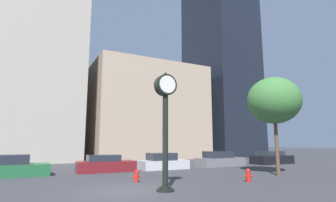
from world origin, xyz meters
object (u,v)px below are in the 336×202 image
(fire_hydrant_far, at_px, (248,175))
(car_black, at_px, (271,158))
(car_silver, at_px, (163,162))
(car_grey, at_px, (220,160))
(car_maroon, at_px, (105,164))
(bare_tree, at_px, (274,101))
(car_green, at_px, (10,168))
(street_clock, at_px, (165,114))
(fire_hydrant_near, at_px, (137,176))

(fire_hydrant_far, bearing_deg, car_black, 36.25)
(car_silver, xyz_separation_m, car_grey, (5.95, 0.07, 0.02))
(car_grey, relative_size, fire_hydrant_far, 6.71)
(car_maroon, xyz_separation_m, bare_tree, (9.66, -7.50, 4.49))
(car_maroon, bearing_deg, fire_hydrant_far, -53.31)
(car_black, xyz_separation_m, bare_tree, (-7.46, -7.09, 4.47))
(car_green, bearing_deg, car_black, -2.92)
(street_clock, distance_m, car_maroon, 9.58)
(car_green, bearing_deg, car_grey, -2.00)
(car_silver, distance_m, bare_tree, 9.92)
(car_green, distance_m, bare_tree, 18.04)
(car_silver, bearing_deg, street_clock, -114.98)
(car_black, distance_m, bare_tree, 11.22)
(car_grey, distance_m, fire_hydrant_far, 9.87)
(car_silver, bearing_deg, fire_hydrant_far, -81.82)
(car_green, bearing_deg, street_clock, -55.85)
(car_maroon, bearing_deg, car_silver, 1.04)
(street_clock, bearing_deg, car_black, 27.52)
(car_silver, height_order, car_black, car_silver)
(car_grey, relative_size, bare_tree, 0.72)
(bare_tree, bearing_deg, car_black, 43.56)
(bare_tree, bearing_deg, car_silver, 123.60)
(street_clock, bearing_deg, car_grey, 41.36)
(car_green, height_order, car_black, car_green)
(street_clock, height_order, fire_hydrant_far, street_clock)
(car_black, relative_size, fire_hydrant_far, 6.34)
(car_maroon, relative_size, bare_tree, 0.65)
(car_maroon, bearing_deg, car_black, 1.19)
(car_maroon, xyz_separation_m, car_black, (17.11, -0.41, 0.02))
(car_maroon, distance_m, car_silver, 4.76)
(car_black, bearing_deg, car_maroon, 177.95)
(car_maroon, height_order, car_silver, car_silver)
(car_silver, height_order, bare_tree, bare_tree)
(car_green, distance_m, car_silver, 10.94)
(bare_tree, bearing_deg, car_green, 154.97)
(car_grey, xyz_separation_m, fire_hydrant_far, (-4.84, -8.60, -0.21))
(car_green, bearing_deg, car_maroon, -1.19)
(fire_hydrant_far, bearing_deg, fire_hydrant_near, 153.97)
(car_grey, distance_m, fire_hydrant_near, 11.98)
(car_grey, relative_size, fire_hydrant_near, 7.16)
(car_maroon, height_order, car_black, car_black)
(street_clock, height_order, bare_tree, bare_tree)
(bare_tree, bearing_deg, street_clock, -170.17)
(car_silver, bearing_deg, car_black, -0.55)
(car_silver, bearing_deg, car_green, -179.35)
(street_clock, xyz_separation_m, car_grey, (10.27, 9.04, -2.92))
(fire_hydrant_far, bearing_deg, car_silver, 97.42)
(car_grey, xyz_separation_m, car_black, (6.41, -0.35, -0.01))
(car_black, height_order, fire_hydrant_near, car_black)
(street_clock, distance_m, car_grey, 14.00)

